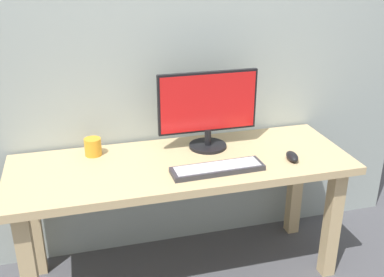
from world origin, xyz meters
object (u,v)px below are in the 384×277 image
(monitor, at_px, (208,108))
(keyboard_primary, at_px, (217,169))
(mouse, at_px, (292,156))
(coffee_mug, at_px, (93,147))
(desk, at_px, (182,179))

(monitor, bearing_deg, keyboard_primary, -97.37)
(mouse, bearing_deg, coffee_mug, 168.62)
(monitor, bearing_deg, coffee_mug, 175.14)
(keyboard_primary, distance_m, coffee_mug, 0.67)
(keyboard_primary, bearing_deg, coffee_mug, 148.60)
(desk, relative_size, monitor, 3.24)
(desk, xyz_separation_m, keyboard_primary, (0.14, -0.16, 0.12))
(monitor, xyz_separation_m, coffee_mug, (-0.61, 0.05, -0.18))
(desk, height_order, mouse, mouse)
(monitor, relative_size, coffee_mug, 5.80)
(mouse, bearing_deg, monitor, 150.31)
(desk, height_order, coffee_mug, coffee_mug)
(keyboard_primary, distance_m, mouse, 0.41)
(monitor, distance_m, mouse, 0.51)
(keyboard_primary, bearing_deg, desk, 132.09)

